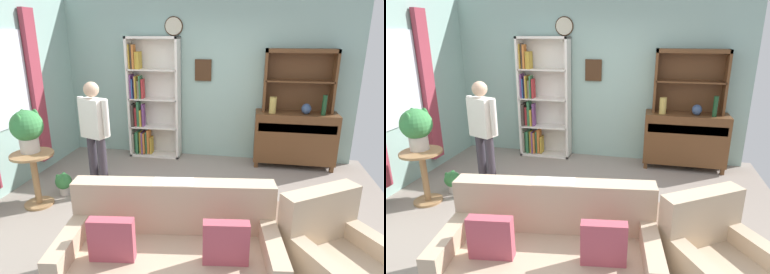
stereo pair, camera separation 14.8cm
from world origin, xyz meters
TOP-DOWN VIEW (x-y plane):
  - ground_plane at (0.00, 0.00)m, footprint 5.40×4.60m
  - wall_back at (-0.00, 2.13)m, footprint 5.00×0.09m
  - area_rug at (0.20, -0.30)m, footprint 2.75×1.67m
  - bookshelf at (-0.97, 1.94)m, footprint 0.90×0.30m
  - sideboard at (1.52, 1.86)m, footprint 1.30×0.45m
  - sideboard_hutch at (1.52, 1.97)m, footprint 1.10×0.26m
  - vase_tall at (1.13, 1.78)m, footprint 0.11×0.11m
  - vase_round at (1.65, 1.79)m, footprint 0.15×0.15m
  - bottle_wine at (1.91, 1.77)m, footprint 0.07×0.07m
  - couch_floral at (0.18, -1.23)m, footprint 1.90×1.08m
  - armchair_floral at (1.56, -1.05)m, footprint 1.06×1.06m
  - plant_stand at (-1.89, -0.10)m, footprint 0.52×0.52m
  - potted_plant_large at (-1.94, -0.05)m, footprint 0.39×0.39m
  - potted_plant_small at (-1.72, 0.23)m, footprint 0.22×0.22m
  - person_reading at (-1.25, 0.38)m, footprint 0.52×0.30m
  - coffee_table at (0.33, -0.37)m, footprint 0.80×0.50m
  - book_stack at (0.25, -0.31)m, footprint 0.20×0.15m

SIDE VIEW (x-z plane):
  - ground_plane at x=0.00m, z-range -0.02..0.00m
  - area_rug at x=0.20m, z-range 0.00..0.01m
  - potted_plant_small at x=-1.72m, z-range 0.03..0.33m
  - armchair_floral at x=1.56m, z-range -0.15..0.73m
  - couch_floral at x=0.18m, z-range -0.14..0.76m
  - coffee_table at x=0.33m, z-range 0.14..0.56m
  - plant_stand at x=-1.89m, z-range 0.08..0.80m
  - book_stack at x=0.25m, z-range 0.42..0.51m
  - sideboard at x=1.52m, z-range 0.05..0.97m
  - person_reading at x=-1.25m, z-range 0.13..1.69m
  - bookshelf at x=-0.97m, z-range -0.07..2.03m
  - vase_round at x=1.65m, z-range 0.92..1.09m
  - potted_plant_large at x=-1.94m, z-range 0.76..1.30m
  - vase_tall at x=1.13m, z-range 0.92..1.18m
  - bottle_wine at x=1.91m, z-range 0.92..1.24m
  - wall_back at x=0.00m, z-range 0.01..2.81m
  - sideboard_hutch at x=1.52m, z-range 1.06..2.06m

